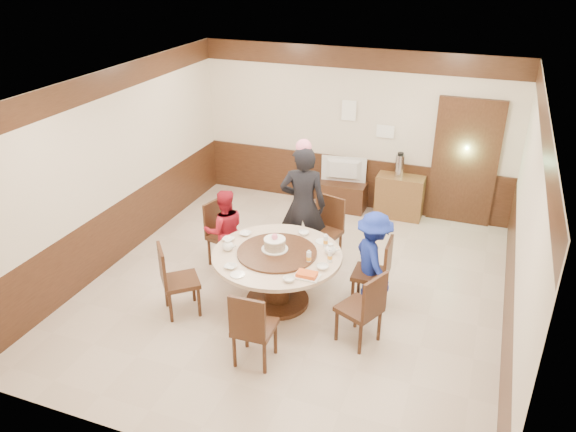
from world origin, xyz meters
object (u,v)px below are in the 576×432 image
at_px(person_standing, 303,206).
at_px(person_blue, 373,259).
at_px(banquet_table, 277,268).
at_px(person_red, 225,231).
at_px(television, 343,171).
at_px(shrimp_platter, 307,275).
at_px(tv_stand, 342,195).
at_px(side_cabinet, 399,197).
at_px(thermos, 400,166).
at_px(birthday_cake, 275,244).

height_order(person_standing, person_blue, person_standing).
distance_m(banquet_table, person_red, 1.17).
bearing_deg(television, shrimp_platter, 91.44).
bearing_deg(person_standing, tv_stand, -106.24).
bearing_deg(side_cabinet, person_red, -127.76).
bearing_deg(person_red, person_blue, 142.66).
relative_size(person_blue, television, 1.64).
height_order(person_blue, tv_stand, person_blue).
xyz_separation_m(banquet_table, shrimp_platter, (0.54, -0.40, 0.24)).
distance_m(banquet_table, shrimp_platter, 0.72).
bearing_deg(tv_stand, thermos, 1.77).
height_order(birthday_cake, tv_stand, birthday_cake).
relative_size(banquet_table, person_blue, 1.29).
relative_size(television, side_cabinet, 0.99).
distance_m(birthday_cake, thermos, 3.30).
xyz_separation_m(banquet_table, person_red, (-1.03, 0.55, 0.09)).
relative_size(person_blue, tv_stand, 1.53).
xyz_separation_m(banquet_table, thermos, (0.97, 3.19, 0.41)).
bearing_deg(side_cabinet, shrimp_platter, -97.48).
xyz_separation_m(person_blue, side_cabinet, (-0.14, 2.72, -0.27)).
bearing_deg(thermos, side_cabinet, 0.00).
bearing_deg(birthday_cake, person_blue, 19.50).
relative_size(tv_stand, television, 1.07).
xyz_separation_m(birthday_cake, side_cabinet, (1.06, 3.14, -0.48)).
xyz_separation_m(banquet_table, television, (-0.00, 3.16, 0.19)).
relative_size(banquet_table, side_cabinet, 2.09).
distance_m(person_red, television, 2.80).
distance_m(banquet_table, person_standing, 1.21).
bearing_deg(television, person_blue, 105.98).
bearing_deg(person_standing, birthday_cake, 75.19).
bearing_deg(birthday_cake, person_standing, 90.12).
relative_size(person_red, shrimp_platter, 4.14).
xyz_separation_m(person_standing, person_blue, (1.20, -0.68, -0.26)).
bearing_deg(tv_stand, person_blue, -66.75).
xyz_separation_m(person_red, shrimp_platter, (1.57, -0.96, 0.16)).
bearing_deg(banquet_table, television, 90.06).
height_order(person_red, side_cabinet, person_red).
bearing_deg(person_standing, shrimp_platter, 96.01).
height_order(birthday_cake, television, birthday_cake).
relative_size(birthday_cake, side_cabinet, 0.43).
height_order(person_standing, television, person_standing).
relative_size(banquet_table, television, 2.11).
relative_size(person_red, birthday_cake, 3.61).
relative_size(birthday_cake, tv_stand, 0.41).
distance_m(shrimp_platter, side_cabinet, 3.64).
height_order(person_blue, television, person_blue).
xyz_separation_m(person_red, person_blue, (2.18, -0.09, 0.03)).
bearing_deg(person_red, shrimp_platter, 113.59).
xyz_separation_m(shrimp_platter, side_cabinet, (0.47, 3.59, -0.40)).
bearing_deg(person_standing, television, -106.24).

